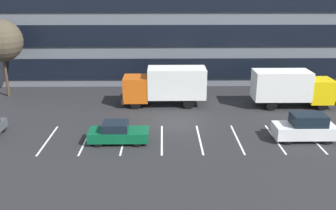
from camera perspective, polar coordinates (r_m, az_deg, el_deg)
name	(u,v)px	position (r m, az deg, el deg)	size (l,w,h in m)	color
ground_plane	(179,124)	(30.69, 1.68, -2.88)	(120.00, 120.00, 0.00)	#262628
office_building	(173,15)	(46.72, 0.81, 13.54)	(38.68, 13.00, 14.40)	slate
lot_markings	(181,139)	(27.78, 1.96, -5.24)	(19.74, 5.40, 0.01)	silver
box_truck_yellow	(291,87)	(36.08, 18.25, 2.65)	(7.37, 2.44, 3.41)	yellow
box_truck_orange	(166,84)	(34.71, -0.29, 3.15)	(7.72, 2.56, 3.58)	#D85914
sedan_forest	(118,133)	(27.22, -7.62, -4.25)	(4.30, 1.80, 1.54)	#0C5933
suv_white	(305,128)	(29.11, 20.21, -3.25)	(4.40, 1.87, 1.99)	white
bare_tree	(1,41)	(40.23, -24.08, 8.95)	(4.11, 4.11, 7.70)	#473323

